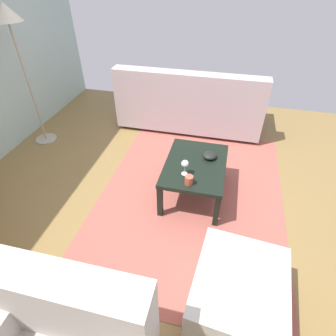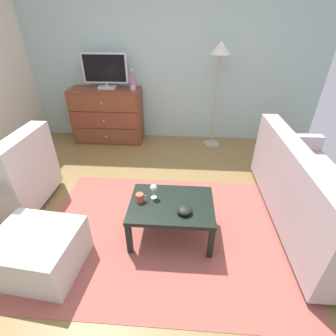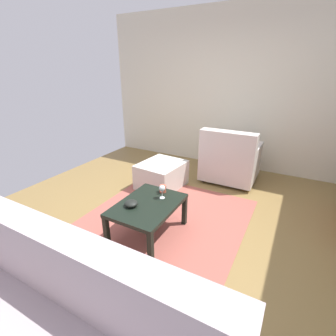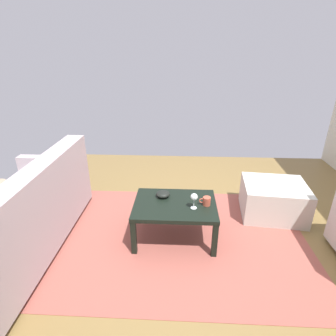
{
  "view_description": "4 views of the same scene",
  "coord_description": "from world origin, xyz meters",
  "px_view_note": "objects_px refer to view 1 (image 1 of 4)",
  "views": [
    {
      "loc": [
        -1.9,
        -0.45,
        2.05
      ],
      "look_at": [
        -0.1,
        -0.02,
        0.58
      ],
      "focal_mm": 29.15,
      "sensor_mm": 36.0,
      "label": 1
    },
    {
      "loc": [
        0.35,
        -2.04,
        1.94
      ],
      "look_at": [
        0.2,
        0.11,
        0.6
      ],
      "focal_mm": 25.99,
      "sensor_mm": 36.0,
      "label": 2
    },
    {
      "loc": [
        2.16,
        1.07,
        1.76
      ],
      "look_at": [
        0.02,
        -0.09,
        0.76
      ],
      "focal_mm": 26.08,
      "sensor_mm": 36.0,
      "label": 3
    },
    {
      "loc": [
        0.21,
        2.07,
        1.8
      ],
      "look_at": [
        0.32,
        -0.18,
        0.8
      ],
      "focal_mm": 28.63,
      "sensor_mm": 36.0,
      "label": 4
    }
  ],
  "objects_px": {
    "wine_glass": "(185,164)",
    "ottoman": "(237,295)",
    "mug": "(189,180)",
    "coffee_table": "(195,168)",
    "couch_large": "(190,104)",
    "bowl_decorative": "(210,155)",
    "standing_lamp": "(10,28)"
  },
  "relations": [
    {
      "from": "mug",
      "to": "ottoman",
      "type": "bearing_deg",
      "value": -149.07
    },
    {
      "from": "coffee_table",
      "to": "wine_glass",
      "type": "xyz_separation_m",
      "value": [
        -0.18,
        0.08,
        0.17
      ]
    },
    {
      "from": "bowl_decorative",
      "to": "couch_large",
      "type": "relative_size",
      "value": 0.07
    },
    {
      "from": "wine_glass",
      "to": "bowl_decorative",
      "type": "height_order",
      "value": "wine_glass"
    },
    {
      "from": "coffee_table",
      "to": "couch_large",
      "type": "relative_size",
      "value": 0.41
    },
    {
      "from": "couch_large",
      "to": "ottoman",
      "type": "relative_size",
      "value": 2.86
    },
    {
      "from": "coffee_table",
      "to": "mug",
      "type": "xyz_separation_m",
      "value": [
        -0.31,
        0.01,
        0.09
      ]
    },
    {
      "from": "ottoman",
      "to": "standing_lamp",
      "type": "height_order",
      "value": "standing_lamp"
    },
    {
      "from": "couch_large",
      "to": "ottoman",
      "type": "distance_m",
      "value": 2.72
    },
    {
      "from": "bowl_decorative",
      "to": "coffee_table",
      "type": "bearing_deg",
      "value": 136.08
    },
    {
      "from": "ottoman",
      "to": "standing_lamp",
      "type": "distance_m",
      "value": 3.39
    },
    {
      "from": "coffee_table",
      "to": "mug",
      "type": "distance_m",
      "value": 0.32
    },
    {
      "from": "wine_glass",
      "to": "bowl_decorative",
      "type": "bearing_deg",
      "value": -32.86
    },
    {
      "from": "bowl_decorative",
      "to": "standing_lamp",
      "type": "bearing_deg",
      "value": 78.55
    },
    {
      "from": "mug",
      "to": "couch_large",
      "type": "xyz_separation_m",
      "value": [
        1.77,
        0.28,
        -0.11
      ]
    },
    {
      "from": "couch_large",
      "to": "bowl_decorative",
      "type": "bearing_deg",
      "value": -162.42
    },
    {
      "from": "wine_glass",
      "to": "ottoman",
      "type": "height_order",
      "value": "wine_glass"
    },
    {
      "from": "wine_glass",
      "to": "standing_lamp",
      "type": "height_order",
      "value": "standing_lamp"
    },
    {
      "from": "couch_large",
      "to": "standing_lamp",
      "type": "distance_m",
      "value": 2.32
    },
    {
      "from": "wine_glass",
      "to": "ottoman",
      "type": "distance_m",
      "value": 1.15
    },
    {
      "from": "wine_glass",
      "to": "ottoman",
      "type": "relative_size",
      "value": 0.22
    },
    {
      "from": "mug",
      "to": "bowl_decorative",
      "type": "xyz_separation_m",
      "value": [
        0.44,
        -0.14,
        -0.01
      ]
    },
    {
      "from": "standing_lamp",
      "to": "mug",
      "type": "bearing_deg",
      "value": -112.66
    },
    {
      "from": "wine_glass",
      "to": "mug",
      "type": "relative_size",
      "value": 1.38
    },
    {
      "from": "wine_glass",
      "to": "couch_large",
      "type": "height_order",
      "value": "couch_large"
    },
    {
      "from": "mug",
      "to": "couch_large",
      "type": "bearing_deg",
      "value": 9.15
    },
    {
      "from": "coffee_table",
      "to": "standing_lamp",
      "type": "xyz_separation_m",
      "value": [
        0.59,
        2.17,
        1.07
      ]
    },
    {
      "from": "coffee_table",
      "to": "ottoman",
      "type": "distance_m",
      "value": 1.25
    },
    {
      "from": "coffee_table",
      "to": "couch_large",
      "type": "xyz_separation_m",
      "value": [
        1.46,
        0.3,
        -0.01
      ]
    },
    {
      "from": "couch_large",
      "to": "coffee_table",
      "type": "bearing_deg",
      "value": -168.43
    },
    {
      "from": "wine_glass",
      "to": "mug",
      "type": "bearing_deg",
      "value": -153.29
    },
    {
      "from": "ottoman",
      "to": "standing_lamp",
      "type": "relative_size",
      "value": 0.42
    }
  ]
}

